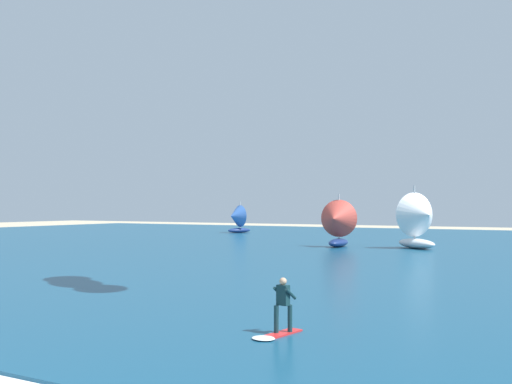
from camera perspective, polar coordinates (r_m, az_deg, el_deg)
ocean at (r=55.08m, az=17.96°, el=-5.33°), size 160.00×90.00×0.10m
kitesurfer at (r=17.53m, az=2.29°, el=-11.89°), size 0.89×2.02×1.67m
sailboat_anchored_offshore at (r=54.37m, az=7.90°, el=-2.99°), size 3.64×4.27×4.95m
sailboat_mid_right at (r=53.61m, az=15.84°, el=-2.64°), size 5.06×4.86×5.65m
sailboat_leading at (r=82.61m, az=-1.96°, el=-2.62°), size 3.53×3.94×4.43m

